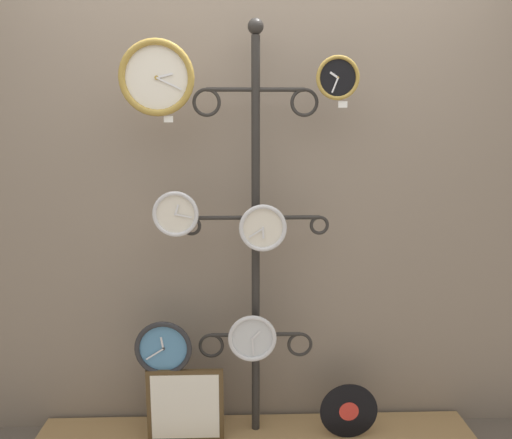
{
  "coord_description": "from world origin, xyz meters",
  "views": [
    {
      "loc": [
        -0.07,
        -1.91,
        1.58
      ],
      "look_at": [
        0.0,
        0.36,
        1.16
      ],
      "focal_mm": 35.0,
      "sensor_mm": 36.0,
      "label": 1
    }
  ],
  "objects_px": {
    "clock_top_right": "(338,78)",
    "clock_middle_left": "(176,214)",
    "clock_bottom_left": "(163,348)",
    "picture_frame": "(185,406)",
    "clock_middle_center": "(263,228)",
    "clock_top_left": "(157,78)",
    "vinyl_record": "(349,411)",
    "display_stand": "(256,292)",
    "clock_bottom_center": "(252,338)"
  },
  "relations": [
    {
      "from": "vinyl_record",
      "to": "clock_top_left",
      "type": "bearing_deg",
      "value": -179.48
    },
    {
      "from": "vinyl_record",
      "to": "clock_middle_center",
      "type": "bearing_deg",
      "value": 179.37
    },
    {
      "from": "clock_middle_left",
      "to": "clock_bottom_center",
      "type": "relative_size",
      "value": 0.91
    },
    {
      "from": "clock_middle_left",
      "to": "vinyl_record",
      "type": "distance_m",
      "value": 1.29
    },
    {
      "from": "display_stand",
      "to": "vinyl_record",
      "type": "relative_size",
      "value": 7.18
    },
    {
      "from": "clock_middle_left",
      "to": "clock_bottom_left",
      "type": "distance_m",
      "value": 0.65
    },
    {
      "from": "clock_top_right",
      "to": "vinyl_record",
      "type": "bearing_deg",
      "value": -3.31
    },
    {
      "from": "clock_top_right",
      "to": "picture_frame",
      "type": "xyz_separation_m",
      "value": [
        -0.7,
        -0.01,
        -1.55
      ]
    },
    {
      "from": "clock_top_left",
      "to": "picture_frame",
      "type": "xyz_separation_m",
      "value": [
        0.08,
        0.01,
        -1.54
      ]
    },
    {
      "from": "clock_middle_left",
      "to": "clock_bottom_left",
      "type": "bearing_deg",
      "value": -177.33
    },
    {
      "from": "clock_top_left",
      "to": "vinyl_record",
      "type": "distance_m",
      "value": 1.82
    },
    {
      "from": "clock_bottom_center",
      "to": "clock_top_left",
      "type": "bearing_deg",
      "value": -178.12
    },
    {
      "from": "clock_top_left",
      "to": "vinyl_record",
      "type": "xyz_separation_m",
      "value": [
        0.88,
        0.01,
        -1.59
      ]
    },
    {
      "from": "vinyl_record",
      "to": "clock_top_right",
      "type": "bearing_deg",
      "value": 176.69
    },
    {
      "from": "clock_top_right",
      "to": "picture_frame",
      "type": "bearing_deg",
      "value": -179.31
    },
    {
      "from": "display_stand",
      "to": "clock_top_left",
      "type": "bearing_deg",
      "value": -166.59
    },
    {
      "from": "clock_bottom_left",
      "to": "picture_frame",
      "type": "bearing_deg",
      "value": -6.72
    },
    {
      "from": "clock_bottom_left",
      "to": "picture_frame",
      "type": "distance_m",
      "value": 0.31
    },
    {
      "from": "clock_bottom_center",
      "to": "vinyl_record",
      "type": "height_order",
      "value": "clock_bottom_center"
    },
    {
      "from": "clock_bottom_left",
      "to": "vinyl_record",
      "type": "bearing_deg",
      "value": -0.57
    },
    {
      "from": "display_stand",
      "to": "clock_bottom_center",
      "type": "xyz_separation_m",
      "value": [
        -0.02,
        -0.09,
        -0.2
      ]
    },
    {
      "from": "clock_top_right",
      "to": "clock_middle_left",
      "type": "xyz_separation_m",
      "value": [
        -0.72,
        0.01,
        -0.6
      ]
    },
    {
      "from": "clock_top_left",
      "to": "display_stand",
      "type": "bearing_deg",
      "value": 13.41
    },
    {
      "from": "clock_middle_center",
      "to": "clock_top_left",
      "type": "bearing_deg",
      "value": -178.41
    },
    {
      "from": "clock_bottom_center",
      "to": "picture_frame",
      "type": "bearing_deg",
      "value": -178.6
    },
    {
      "from": "vinyl_record",
      "to": "clock_middle_left",
      "type": "bearing_deg",
      "value": 179.12
    },
    {
      "from": "display_stand",
      "to": "clock_middle_center",
      "type": "distance_m",
      "value": 0.35
    },
    {
      "from": "clock_bottom_left",
      "to": "clock_bottom_center",
      "type": "xyz_separation_m",
      "value": [
        0.42,
        -0.0,
        0.05
      ]
    },
    {
      "from": "vinyl_record",
      "to": "picture_frame",
      "type": "bearing_deg",
      "value": -179.82
    },
    {
      "from": "clock_top_left",
      "to": "clock_middle_center",
      "type": "height_order",
      "value": "clock_top_left"
    },
    {
      "from": "clock_middle_left",
      "to": "picture_frame",
      "type": "bearing_deg",
      "value": -35.39
    },
    {
      "from": "clock_middle_center",
      "to": "picture_frame",
      "type": "bearing_deg",
      "value": -178.89
    },
    {
      "from": "clock_bottom_left",
      "to": "clock_bottom_center",
      "type": "bearing_deg",
      "value": -0.48
    },
    {
      "from": "display_stand",
      "to": "clock_top_left",
      "type": "height_order",
      "value": "display_stand"
    },
    {
      "from": "clock_bottom_left",
      "to": "picture_frame",
      "type": "height_order",
      "value": "clock_bottom_left"
    },
    {
      "from": "display_stand",
      "to": "clock_top_left",
      "type": "distance_m",
      "value": 1.09
    },
    {
      "from": "clock_middle_center",
      "to": "picture_frame",
      "type": "xyz_separation_m",
      "value": [
        -0.38,
        -0.01,
        -0.88
      ]
    },
    {
      "from": "clock_middle_left",
      "to": "clock_top_left",
      "type": "bearing_deg",
      "value": -161.38
    },
    {
      "from": "clock_middle_left",
      "to": "clock_middle_center",
      "type": "xyz_separation_m",
      "value": [
        0.4,
        -0.01,
        -0.07
      ]
    },
    {
      "from": "clock_top_right",
      "to": "clock_middle_left",
      "type": "height_order",
      "value": "clock_top_right"
    },
    {
      "from": "clock_bottom_center",
      "to": "vinyl_record",
      "type": "distance_m",
      "value": 0.61
    },
    {
      "from": "display_stand",
      "to": "clock_bottom_center",
      "type": "height_order",
      "value": "display_stand"
    },
    {
      "from": "clock_top_left",
      "to": "clock_top_right",
      "type": "relative_size",
      "value": 1.7
    },
    {
      "from": "clock_middle_center",
      "to": "display_stand",
      "type": "bearing_deg",
      "value": 108.68
    },
    {
      "from": "clock_top_left",
      "to": "vinyl_record",
      "type": "bearing_deg",
      "value": 0.52
    },
    {
      "from": "clock_middle_left",
      "to": "clock_middle_center",
      "type": "relative_size",
      "value": 0.96
    },
    {
      "from": "clock_middle_left",
      "to": "clock_top_right",
      "type": "bearing_deg",
      "value": -0.53
    },
    {
      "from": "display_stand",
      "to": "clock_top_right",
      "type": "bearing_deg",
      "value": -13.95
    },
    {
      "from": "clock_middle_center",
      "to": "clock_bottom_left",
      "type": "height_order",
      "value": "clock_middle_center"
    },
    {
      "from": "clock_top_left",
      "to": "clock_bottom_center",
      "type": "height_order",
      "value": "clock_top_left"
    }
  ]
}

